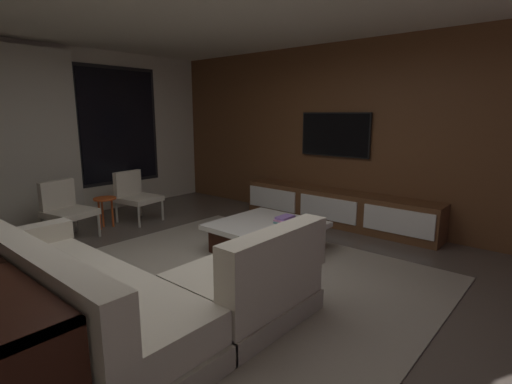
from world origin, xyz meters
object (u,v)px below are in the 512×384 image
at_px(sectional_couch, 124,294).
at_px(media_console, 338,209).
at_px(side_stool, 105,203).
at_px(mounted_tv, 335,135).
at_px(coffee_table, 267,237).
at_px(accent_chair_near_window, 135,194).
at_px(book_stack_on_coffee_table, 285,219).
at_px(accent_chair_by_curtain, 66,207).

distance_m(sectional_couch, media_console, 3.66).
distance_m(side_stool, mounted_tv, 3.58).
relative_size(coffee_table, side_stool, 2.52).
height_order(accent_chair_near_window, mounted_tv, mounted_tv).
bearing_deg(mounted_tv, book_stack_on_coffee_table, -170.88).
xyz_separation_m(side_stool, mounted_tv, (2.55, -2.31, 0.98)).
distance_m(book_stack_on_coffee_table, accent_chair_by_curtain, 2.96).
relative_size(sectional_couch, book_stack_on_coffee_table, 8.36).
relative_size(sectional_couch, coffee_table, 2.16).
bearing_deg(book_stack_on_coffee_table, accent_chair_near_window, 99.76).
height_order(sectional_couch, accent_chair_by_curtain, sectional_couch).
bearing_deg(sectional_couch, mounted_tv, 5.31).
xyz_separation_m(book_stack_on_coffee_table, media_console, (1.41, 0.06, -0.14)).
relative_size(coffee_table, media_console, 0.37).
xyz_separation_m(sectional_couch, side_stool, (1.29, 2.67, 0.08)).
relative_size(book_stack_on_coffee_table, mounted_tv, 0.26).
bearing_deg(mounted_tv, media_console, -132.45).
xyz_separation_m(coffee_table, media_console, (1.60, -0.08, 0.06)).
bearing_deg(accent_chair_near_window, sectional_couch, -123.81).
xyz_separation_m(coffee_table, side_stool, (-0.77, 2.43, 0.19)).
height_order(accent_chair_near_window, media_console, accent_chair_near_window).
relative_size(coffee_table, accent_chair_by_curtain, 1.49).
bearing_deg(side_stool, media_console, -46.62).
height_order(side_stool, media_console, media_console).
bearing_deg(mounted_tv, accent_chair_near_window, 131.03).
height_order(sectional_couch, accent_chair_near_window, sectional_couch).
distance_m(book_stack_on_coffee_table, media_console, 1.41).
bearing_deg(accent_chair_near_window, mounted_tv, -48.97).
height_order(sectional_couch, side_stool, sectional_couch).
bearing_deg(mounted_tv, coffee_table, -176.31).
distance_m(accent_chair_near_window, mounted_tv, 3.23).
xyz_separation_m(accent_chair_by_curtain, media_console, (2.94, -2.48, -0.18)).
distance_m(sectional_couch, book_stack_on_coffee_table, 2.25).
relative_size(sectional_couch, accent_chair_by_curtain, 3.21).
bearing_deg(side_stool, accent_chair_near_window, 2.83).
bearing_deg(sectional_couch, media_console, 2.48).
xyz_separation_m(accent_chair_near_window, accent_chair_by_curtain, (-1.09, -0.06, 0.00)).
xyz_separation_m(accent_chair_near_window, mounted_tv, (2.03, -2.34, 0.92)).
distance_m(media_console, mounted_tv, 1.13).
bearing_deg(book_stack_on_coffee_table, sectional_couch, -177.42).
relative_size(accent_chair_by_curtain, side_stool, 1.70).
relative_size(book_stack_on_coffee_table, side_stool, 0.65).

